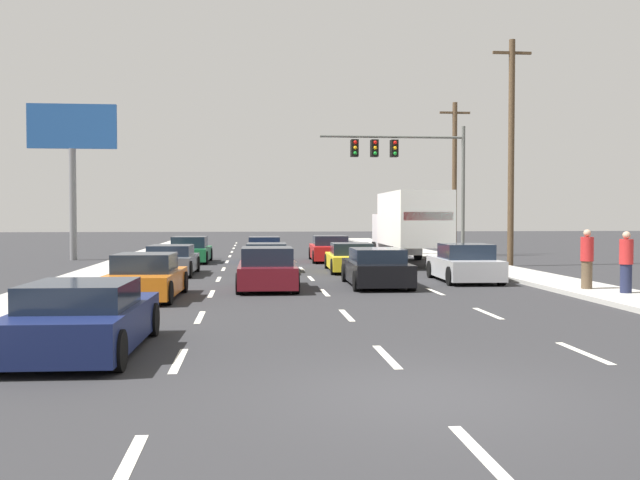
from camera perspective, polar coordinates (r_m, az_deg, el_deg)
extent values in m
plane|color=#2B2B2D|center=(34.36, -1.75, -1.96)|extent=(140.00, 140.00, 0.00)
cube|color=#B2AFA8|center=(31.05, 13.90, -2.31)|extent=(2.21, 80.00, 0.14)
cube|color=#B2AFA8|center=(29.86, -16.73, -2.50)|extent=(2.21, 80.00, 0.14)
cube|color=silver|center=(7.28, -14.96, -16.86)|extent=(0.14, 2.00, 0.01)
cube|color=silver|center=(12.08, -11.02, -9.25)|extent=(0.14, 2.00, 0.01)
cube|color=silver|center=(17.00, -9.39, -5.99)|extent=(0.14, 2.00, 0.01)
cube|color=silver|center=(21.95, -8.51, -4.19)|extent=(0.14, 2.00, 0.01)
cube|color=silver|center=(26.92, -7.95, -3.05)|extent=(0.14, 2.00, 0.01)
cube|color=silver|center=(31.90, -7.57, -2.27)|extent=(0.14, 2.00, 0.01)
cube|color=silver|center=(36.89, -7.29, -1.70)|extent=(0.14, 2.00, 0.01)
cube|color=silver|center=(41.88, -7.08, -1.27)|extent=(0.14, 2.00, 0.01)
cube|color=silver|center=(46.87, -6.92, -0.92)|extent=(0.14, 2.00, 0.01)
cube|color=silver|center=(51.86, -6.78, -0.65)|extent=(0.14, 2.00, 0.01)
cube|color=silver|center=(56.86, -6.67, -0.42)|extent=(0.14, 2.00, 0.01)
cube|color=silver|center=(61.85, -6.58, -0.23)|extent=(0.14, 2.00, 0.01)
cube|color=silver|center=(7.53, 12.66, -16.19)|extent=(0.14, 2.00, 0.01)
cube|color=silver|center=(12.24, 5.25, -9.08)|extent=(0.14, 2.00, 0.01)
cube|color=silver|center=(17.11, 2.10, -5.91)|extent=(0.14, 2.00, 0.01)
cube|color=silver|center=(22.04, 0.38, -4.14)|extent=(0.14, 2.00, 0.01)
cube|color=silver|center=(26.99, -0.72, -3.02)|extent=(0.14, 2.00, 0.01)
cube|color=silver|center=(31.96, -1.47, -2.25)|extent=(0.14, 2.00, 0.01)
cube|color=silver|center=(36.94, -2.01, -1.68)|extent=(0.14, 2.00, 0.01)
cube|color=silver|center=(41.92, -2.43, -1.25)|extent=(0.14, 2.00, 0.01)
cube|color=silver|center=(46.91, -2.76, -0.91)|extent=(0.14, 2.00, 0.01)
cube|color=silver|center=(51.90, -3.03, -0.64)|extent=(0.14, 2.00, 0.01)
cube|color=silver|center=(56.89, -3.24, -0.41)|extent=(0.14, 2.00, 0.01)
cube|color=silver|center=(61.88, -3.43, -0.22)|extent=(0.14, 2.00, 0.01)
cube|color=silver|center=(13.29, 19.97, -8.31)|extent=(0.14, 2.00, 0.01)
cube|color=silver|center=(17.88, 13.02, -5.62)|extent=(0.14, 2.00, 0.01)
cube|color=silver|center=(22.64, 8.99, -4.00)|extent=(0.14, 2.00, 0.01)
cube|color=silver|center=(27.49, 6.37, -2.94)|extent=(0.14, 2.00, 0.01)
cube|color=silver|center=(32.38, 4.55, -2.20)|extent=(0.14, 2.00, 0.01)
cube|color=silver|center=(37.30, 3.21, -1.65)|extent=(0.14, 2.00, 0.01)
cube|color=silver|center=(42.24, 2.18, -1.23)|extent=(0.14, 2.00, 0.01)
cube|color=silver|center=(47.20, 1.37, -0.89)|extent=(0.14, 2.00, 0.01)
cube|color=silver|center=(52.16, 0.71, -0.62)|extent=(0.14, 2.00, 0.01)
cube|color=silver|center=(57.13, 0.16, -0.40)|extent=(0.14, 2.00, 0.01)
cube|color=silver|center=(62.10, -0.29, -0.21)|extent=(0.14, 2.00, 0.01)
cube|color=#196B38|center=(36.55, -10.12, -1.05)|extent=(1.90, 4.22, 0.61)
cube|color=#192333|center=(36.23, -10.17, -0.16)|extent=(1.64, 2.13, 0.55)
cylinder|color=black|center=(38.18, -11.16, -1.12)|extent=(0.23, 0.64, 0.64)
cylinder|color=black|center=(38.02, -8.61, -1.12)|extent=(0.23, 0.64, 0.64)
cylinder|color=black|center=(35.12, -11.75, -1.39)|extent=(0.23, 0.64, 0.64)
cylinder|color=black|center=(34.94, -8.98, -1.39)|extent=(0.23, 0.64, 0.64)
cube|color=slate|center=(29.20, -11.59, -1.81)|extent=(1.92, 4.21, 0.62)
cube|color=#192333|center=(29.10, -11.61, -0.80)|extent=(1.65, 2.14, 0.41)
cylinder|color=black|center=(30.84, -12.79, -1.86)|extent=(0.24, 0.65, 0.64)
cylinder|color=black|center=(30.63, -9.63, -1.86)|extent=(0.24, 0.65, 0.64)
cylinder|color=black|center=(27.82, -13.74, -2.28)|extent=(0.24, 0.65, 0.64)
cylinder|color=black|center=(27.59, -10.24, -2.29)|extent=(0.24, 0.65, 0.64)
cube|color=orange|center=(21.03, -13.45, -3.27)|extent=(1.94, 4.29, 0.62)
cube|color=#192333|center=(20.83, -13.54, -1.75)|extent=(1.63, 1.90, 0.52)
cylinder|color=black|center=(22.73, -14.82, -3.22)|extent=(0.24, 0.65, 0.64)
cylinder|color=black|center=(22.46, -10.66, -3.25)|extent=(0.24, 0.65, 0.64)
cylinder|color=black|center=(19.69, -16.63, -4.03)|extent=(0.24, 0.65, 0.64)
cylinder|color=black|center=(19.37, -11.84, -4.09)|extent=(0.24, 0.65, 0.64)
cube|color=#141E4C|center=(13.12, -17.98, -6.36)|extent=(1.98, 4.40, 0.66)
cube|color=#192333|center=(12.80, -18.29, -4.11)|extent=(1.70, 2.06, 0.43)
cylinder|color=black|center=(14.92, -19.74, -5.96)|extent=(0.24, 0.65, 0.64)
cylinder|color=black|center=(14.55, -13.05, -6.09)|extent=(0.24, 0.65, 0.64)
cylinder|color=black|center=(11.38, -15.64, -8.36)|extent=(0.24, 0.65, 0.64)
cube|color=#1E389E|center=(36.82, -4.39, -0.96)|extent=(1.80, 4.34, 0.68)
cube|color=#192333|center=(36.69, -4.40, -0.09)|extent=(1.56, 2.26, 0.45)
cylinder|color=black|center=(38.44, -5.61, -1.08)|extent=(0.23, 0.64, 0.64)
cylinder|color=black|center=(38.45, -3.20, -1.07)|extent=(0.23, 0.64, 0.64)
cylinder|color=black|center=(35.23, -5.70, -1.35)|extent=(0.23, 0.64, 0.64)
cylinder|color=black|center=(35.24, -3.07, -1.34)|extent=(0.23, 0.64, 0.64)
cube|color=tan|center=(30.51, -4.22, -1.67)|extent=(1.97, 4.65, 0.56)
cube|color=#192333|center=(30.29, -4.22, -0.71)|extent=(1.68, 2.25, 0.48)
cylinder|color=black|center=(32.28, -5.71, -1.65)|extent=(0.24, 0.65, 0.64)
cylinder|color=black|center=(32.27, -2.67, -1.65)|extent=(0.24, 0.65, 0.64)
cylinder|color=black|center=(28.80, -5.94, -2.09)|extent=(0.24, 0.65, 0.64)
cylinder|color=black|center=(28.78, -2.54, -2.08)|extent=(0.24, 0.65, 0.64)
cube|color=maroon|center=(23.15, -4.18, -2.70)|extent=(1.83, 4.11, 0.66)
cube|color=#192333|center=(22.88, -4.17, -1.25)|extent=(1.59, 2.05, 0.54)
cylinder|color=black|center=(24.65, -6.16, -2.77)|extent=(0.23, 0.64, 0.64)
cylinder|color=black|center=(24.67, -2.28, -2.75)|extent=(0.23, 0.64, 0.64)
cylinder|color=black|center=(21.68, -6.33, -3.42)|extent=(0.23, 0.64, 0.64)
cylinder|color=black|center=(21.70, -1.92, -3.40)|extent=(0.23, 0.64, 0.64)
cube|color=red|center=(37.01, 0.80, -0.94)|extent=(2.03, 4.65, 0.68)
cube|color=#192333|center=(36.99, 0.80, -0.03)|extent=(1.73, 2.18, 0.49)
cylinder|color=black|center=(38.70, -0.71, -1.05)|extent=(0.24, 0.65, 0.64)
cylinder|color=black|center=(38.83, 1.89, -1.04)|extent=(0.24, 0.65, 0.64)
cylinder|color=black|center=(35.21, -0.41, -1.34)|extent=(0.24, 0.65, 0.64)
cylinder|color=black|center=(35.36, 2.45, -1.33)|extent=(0.24, 0.65, 0.64)
cube|color=yellow|center=(30.35, 2.42, -1.67)|extent=(1.97, 4.54, 0.57)
cube|color=#192333|center=(30.06, 2.47, -0.70)|extent=(1.67, 1.95, 0.48)
cylinder|color=black|center=(31.96, 0.58, -1.68)|extent=(0.24, 0.65, 0.64)
cylinder|color=black|center=(32.13, 3.61, -1.66)|extent=(0.24, 0.65, 0.64)
cylinder|color=black|center=(28.60, 1.07, -2.11)|extent=(0.24, 0.65, 0.64)
cylinder|color=black|center=(28.79, 4.46, -2.09)|extent=(0.24, 0.65, 0.64)
cube|color=black|center=(24.13, 4.44, -2.49)|extent=(1.91, 4.42, 0.67)
cube|color=#192333|center=(23.94, 4.49, -1.19)|extent=(1.65, 2.27, 0.44)
cylinder|color=black|center=(25.65, 1.99, -2.57)|extent=(0.23, 0.64, 0.64)
cylinder|color=black|center=(25.90, 5.75, -2.54)|extent=(0.23, 0.64, 0.64)
cylinder|color=black|center=(22.40, 2.92, -3.23)|extent=(0.23, 0.64, 0.64)
cylinder|color=black|center=(22.68, 7.20, -3.18)|extent=(0.23, 0.64, 0.64)
cube|color=white|center=(33.95, 7.31, 1.67)|extent=(2.51, 6.54, 2.47)
cube|color=red|center=(30.80, 8.49, 1.86)|extent=(2.12, 0.09, 0.36)
cube|color=white|center=(38.20, 6.02, 0.45)|extent=(2.31, 2.19, 2.11)
cylinder|color=black|center=(38.05, 4.35, -0.86)|extent=(0.32, 0.97, 0.96)
cylinder|color=black|center=(38.44, 7.67, -0.85)|extent=(0.32, 0.97, 0.96)
cylinder|color=black|center=(32.52, 5.80, -1.34)|extent=(0.32, 0.97, 0.96)
cylinder|color=black|center=(32.98, 9.66, -1.32)|extent=(0.32, 0.97, 0.96)
cube|color=#B7BABF|center=(26.28, 11.24, -2.15)|extent=(1.97, 4.22, 0.68)
cube|color=#192333|center=(26.04, 11.36, -0.87)|extent=(1.67, 1.91, 0.52)
cylinder|color=black|center=(27.57, 8.70, -2.28)|extent=(0.24, 0.65, 0.64)
cylinder|color=black|center=(27.98, 12.13, -2.24)|extent=(0.24, 0.65, 0.64)
cylinder|color=black|center=(24.60, 10.22, -2.80)|extent=(0.24, 0.65, 0.64)
cylinder|color=black|center=(25.06, 14.03, -2.74)|extent=(0.24, 0.65, 0.64)
cylinder|color=#595B56|center=(42.05, 11.15, 3.75)|extent=(0.20, 0.20, 7.38)
cylinder|color=#595B56|center=(41.28, 5.69, 8.05)|extent=(8.16, 0.14, 0.14)
cube|color=black|center=(41.24, 5.83, 7.15)|extent=(0.40, 0.56, 0.95)
sphere|color=red|center=(40.97, 5.92, 7.60)|extent=(0.20, 0.20, 0.20)
sphere|color=orange|center=(40.94, 5.92, 7.19)|extent=(0.20, 0.20, 0.20)
sphere|color=green|center=(40.91, 5.91, 6.77)|extent=(0.20, 0.20, 0.20)
cube|color=black|center=(41.04, 4.28, 7.18)|extent=(0.40, 0.56, 0.95)
sphere|color=red|center=(40.76, 4.36, 7.64)|extent=(0.20, 0.20, 0.20)
sphere|color=orange|center=(40.73, 4.36, 7.22)|extent=(0.20, 0.20, 0.20)
sphere|color=green|center=(40.71, 4.36, 6.80)|extent=(0.20, 0.20, 0.20)
cube|color=black|center=(40.86, 2.72, 7.20)|extent=(0.40, 0.56, 0.95)
sphere|color=red|center=(40.58, 2.78, 7.66)|extent=(0.20, 0.20, 0.20)
sphere|color=orange|center=(40.56, 2.78, 7.24)|extent=(0.20, 0.20, 0.20)
sphere|color=green|center=(40.53, 2.78, 6.82)|extent=(0.20, 0.20, 0.20)
cylinder|color=brown|center=(34.62, 14.76, 6.58)|extent=(0.28, 0.28, 10.35)
cube|color=brown|center=(35.29, 14.82, 14.00)|extent=(1.80, 0.12, 0.12)
cylinder|color=brown|center=(43.36, 10.50, 4.72)|extent=(0.28, 0.28, 8.92)
cube|color=brown|center=(43.72, 10.53, 9.78)|extent=(1.80, 0.12, 0.12)
cylinder|color=slate|center=(40.08, -18.80, 2.65)|extent=(0.36, 0.36, 5.82)
cube|color=#2659A5|center=(40.34, -18.86, 8.43)|extent=(4.54, 0.20, 2.31)
cylinder|color=brown|center=(23.25, 20.18, -2.58)|extent=(0.32, 0.32, 0.83)
cylinder|color=red|center=(23.20, 20.20, -0.67)|extent=(0.38, 0.38, 0.73)
sphere|color=tan|center=(23.19, 20.22, 0.51)|extent=(0.22, 0.22, 0.22)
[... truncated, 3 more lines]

